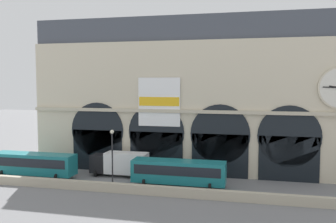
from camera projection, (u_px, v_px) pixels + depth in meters
name	position (u px, v px, depth m)	size (l,w,h in m)	color
ground_plane	(180.00, 186.00, 43.66)	(200.00, 200.00, 0.00)	slate
quay_parapet_wall	(172.00, 192.00, 39.55)	(90.00, 0.70, 1.03)	#B2A891
station_building	(191.00, 97.00, 50.07)	(43.92, 5.35, 20.98)	beige
bus_west	(34.00, 164.00, 47.33)	(11.00, 3.25, 3.10)	#19727A
box_truck_midwest	(120.00, 163.00, 48.02)	(7.50, 2.91, 3.12)	black
bus_center	(178.00, 172.00, 43.11)	(11.00, 3.25, 3.10)	#19727A
street_lamp_quayside	(112.00, 152.00, 41.64)	(0.44, 0.44, 6.90)	black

